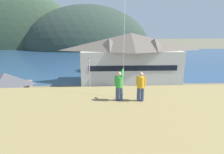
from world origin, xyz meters
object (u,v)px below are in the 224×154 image
Objects in this scene: parked_car_front_row_end at (51,101)px; parked_car_mid_row_near at (196,97)px; parked_car_lone_by_shed at (194,115)px; parked_car_back_row_left at (124,115)px; parked_car_back_row_right at (113,97)px; moored_boat_wharfside at (84,68)px; parked_car_front_row_silver at (143,96)px; parking_light_pole at (90,74)px; parked_car_front_row_red at (51,122)px; harbor_lodge at (131,57)px; person_kite_flyer at (119,85)px; person_companion at (141,86)px; wharf_dock at (95,71)px; storage_shed_waterside at (112,70)px; storage_shed_near_lot at (7,88)px.

parked_car_front_row_end and parked_car_mid_row_near have the same top height.
parked_car_lone_by_shed is 1.02× the size of parked_car_mid_row_near.
parked_car_back_row_left and parked_car_back_row_right have the same top height.
moored_boat_wharfside reaches higher than parked_car_front_row_end.
parking_light_pole is at bearing 159.89° from parked_car_front_row_silver.
parked_car_front_row_silver and parked_car_back_row_right have the same top height.
parked_car_front_row_end is 6.66m from parked_car_front_row_red.
harbor_lodge is 30.44m from person_kite_flyer.
person_companion is at bearing -5.91° from person_kite_flyer.
parked_car_mid_row_near is 22.60m from person_kite_flyer.
parked_car_front_row_silver is at bearing -89.24° from harbor_lodge.
wharf_dock is 2.44× the size of parked_car_lone_by_shed.
parked_car_front_row_end is 1.01× the size of parked_car_mid_row_near.
parked_car_front_row_red is 14.35m from person_companion.
harbor_lodge reaches higher than parked_car_lone_by_shed.
moored_boat_wharfside is 1.39× the size of parked_car_mid_row_near.
parked_car_mid_row_near is at bearing 24.63° from parked_car_back_row_left.
moored_boat_wharfside is 3.42× the size of person_companion.
moored_boat_wharfside is 27.46m from parked_car_front_row_end.
storage_shed_waterside reaches higher than wharf_dock.
wharf_dock is 2.47× the size of parked_car_front_row_silver.
parking_light_pole is at bearing -82.12° from moored_boat_wharfside.
parked_car_back_row_left is 13.54m from parked_car_mid_row_near.
parked_car_front_row_silver is (3.97, 6.41, 0.00)m from parked_car_back_row_left.
storage_shed_waterside is 20.11m from parked_car_mid_row_near.
moored_boat_wharfside is at bearing 127.16° from parked_car_mid_row_near.
person_kite_flyer is (15.86, -17.43, 5.47)m from storage_shed_near_lot.
parked_car_front_row_end is 9.53m from parked_car_back_row_right.
wharf_dock is 30.13m from parked_car_back_row_left.
parked_car_mid_row_near is at bearing -5.25° from parked_car_front_row_silver.
storage_shed_waterside is 0.99× the size of moored_boat_wharfside.
wharf_dock is at bearing 117.64° from storage_shed_waterside.
parking_light_pole is at bearing -90.31° from wharf_dock.
parked_car_back_row_right is (-4.90, 0.22, 0.00)m from parked_car_front_row_silver.
parked_car_front_row_silver is 0.99× the size of parked_car_front_row_red.
harbor_lodge reaches higher than parked_car_front_row_end.
parked_car_front_row_silver and parked_car_lone_by_shed have the same top height.
storage_shed_near_lot reaches higher than parked_car_front_row_silver.
parked_car_back_row_left is 1.00× the size of parked_car_back_row_right.
person_kite_flyer is at bearing -92.46° from storage_shed_waterside.
parked_car_lone_by_shed is 17.50m from parked_car_front_row_red.
harbor_lodge is 18.41m from moored_boat_wharfside.
harbor_lodge is 13.66m from parked_car_front_row_silver.
parked_car_mid_row_near is 2.30× the size of person_kite_flyer.
person_companion reaches higher than parked_car_back_row_left.
storage_shed_near_lot reaches higher than parked_car_front_row_end.
moored_boat_wharfside is (9.53, 25.63, -1.96)m from storage_shed_near_lot.
wharf_dock is at bearing 60.90° from storage_shed_near_lot.
parked_car_front_row_silver is (0.17, -12.79, -4.79)m from harbor_lodge.
parking_light_pole reaches higher than parked_car_front_row_silver.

